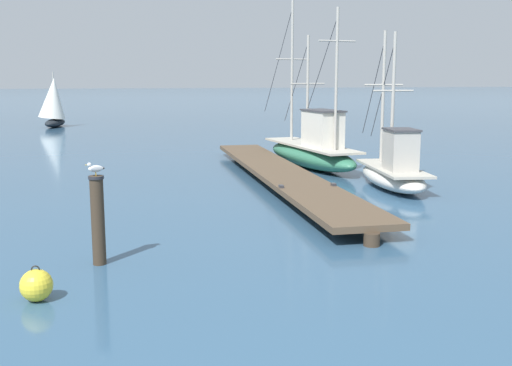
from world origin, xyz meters
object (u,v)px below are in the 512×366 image
fishing_boat_1 (312,149)px  perched_seagull (96,168)px  mooring_piling (98,219)px  fishing_boat_0 (394,170)px  mooring_buoy (36,285)px  distant_sailboat (53,103)px

fishing_boat_1 → perched_seagull: bearing=-125.0°
fishing_boat_1 → mooring_piling: size_ratio=4.86×
fishing_boat_0 → perched_seagull: fishing_boat_0 is taller
perched_seagull → mooring_buoy: 2.65m
distant_sailboat → mooring_buoy: bearing=-85.0°
mooring_buoy → fishing_boat_1: bearing=56.0°
mooring_piling → mooring_buoy: (-0.95, -1.84, -0.65)m
mooring_piling → distant_sailboat: size_ratio=0.44×
fishing_boat_0 → fishing_boat_1: bearing=103.2°
fishing_boat_1 → mooring_piling: (-8.06, -11.52, 0.17)m
distant_sailboat → fishing_boat_1: bearing=-62.6°
fishing_boat_1 → distant_sailboat: 26.68m
distant_sailboat → fishing_boat_0: bearing=-64.9°
mooring_piling → mooring_buoy: size_ratio=2.90×
fishing_boat_0 → perched_seagull: size_ratio=15.98×
fishing_boat_0 → fishing_boat_1: (-1.18, 5.06, 0.14)m
perched_seagull → mooring_piling: bearing=-167.0°
fishing_boat_1 → mooring_piling: 14.07m
perched_seagull → mooring_buoy: bearing=-117.4°
perched_seagull → fishing_boat_0: bearing=34.9°
fishing_boat_1 → mooring_buoy: bearing=-124.0°
perched_seagull → distant_sailboat: 35.45m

